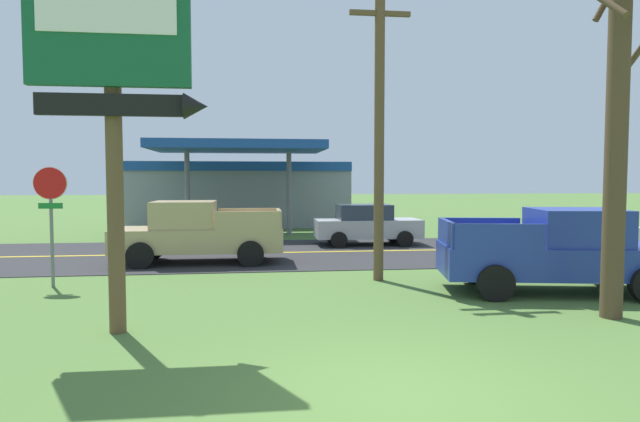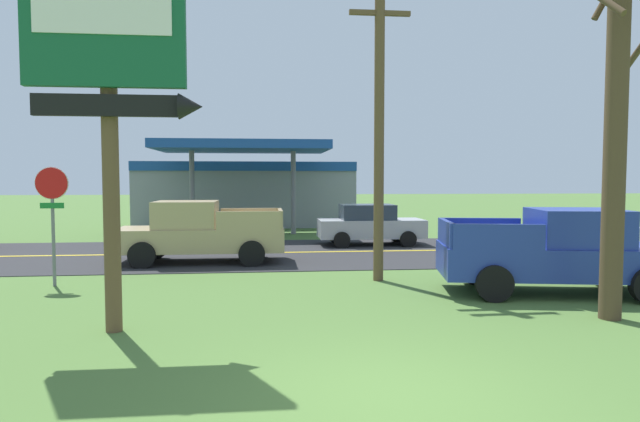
% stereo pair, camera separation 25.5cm
% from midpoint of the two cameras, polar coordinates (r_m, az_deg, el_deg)
% --- Properties ---
extents(ground_plane, '(180.00, 180.00, 0.00)m').
position_cam_midpoint_polar(ground_plane, '(6.96, 7.30, -18.95)').
color(ground_plane, '#4C7033').
extents(road_asphalt, '(140.00, 8.00, 0.02)m').
position_cam_midpoint_polar(road_asphalt, '(19.49, -2.15, -4.41)').
color(road_asphalt, '#2B2B2D').
rests_on(road_asphalt, ground).
extents(road_centre_line, '(126.00, 0.20, 0.01)m').
position_cam_midpoint_polar(road_centre_line, '(19.49, -2.15, -4.37)').
color(road_centre_line, gold).
rests_on(road_centre_line, road_asphalt).
extents(motel_sign, '(2.91, 0.54, 6.96)m').
position_cam_midpoint_polar(motel_sign, '(9.95, -21.71, 15.19)').
color(motel_sign, brown).
rests_on(motel_sign, ground).
extents(stop_sign, '(0.80, 0.08, 2.95)m').
position_cam_midpoint_polar(stop_sign, '(14.73, -27.04, 0.60)').
color(stop_sign, slate).
rests_on(stop_sign, ground).
extents(utility_pole, '(1.75, 0.26, 8.17)m').
position_cam_midpoint_polar(utility_pole, '(14.18, 5.77, 10.30)').
color(utility_pole, brown).
rests_on(utility_pole, ground).
extents(bare_tree, '(1.76, 1.73, 7.38)m').
position_cam_midpoint_polar(bare_tree, '(11.61, 28.44, 9.00)').
color(bare_tree, brown).
rests_on(bare_tree, ground).
extents(gas_station, '(12.00, 11.50, 4.40)m').
position_cam_midpoint_polar(gas_station, '(31.64, -8.52, 2.05)').
color(gas_station, gray).
rests_on(gas_station, ground).
extents(pickup_blue_parked_on_lawn, '(5.47, 2.93, 1.96)m').
position_cam_midpoint_polar(pickup_blue_parked_on_lawn, '(13.69, 23.38, -3.96)').
color(pickup_blue_parked_on_lawn, '#233893').
rests_on(pickup_blue_parked_on_lawn, ground).
extents(pickup_tan_on_road, '(5.20, 2.24, 1.96)m').
position_cam_midpoint_polar(pickup_tan_on_road, '(17.43, -13.29, -2.26)').
color(pickup_tan_on_road, tan).
rests_on(pickup_tan_on_road, ground).
extents(car_white_mid_lane, '(4.20, 2.00, 1.64)m').
position_cam_midpoint_polar(car_white_mid_lane, '(20.39, 24.88, -2.05)').
color(car_white_mid_lane, silver).
rests_on(car_white_mid_lane, ground).
extents(car_silver_far_lane, '(4.20, 2.00, 1.64)m').
position_cam_midpoint_polar(car_silver_far_lane, '(21.76, 4.60, -1.43)').
color(car_silver_far_lane, '#A8AAAF').
rests_on(car_silver_far_lane, ground).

